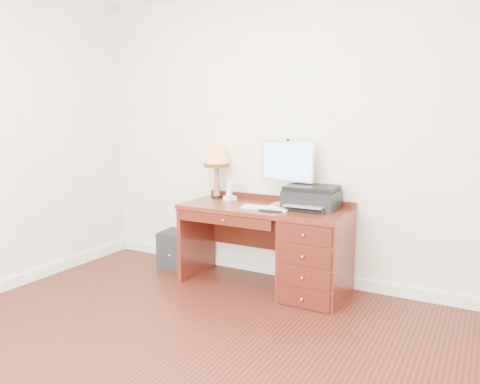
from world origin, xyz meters
The scene contains 12 objects.
ground centered at (0.00, 0.00, 0.00)m, with size 4.00×4.00×0.00m, color #37140C.
room_shell centered at (0.00, 0.63, 0.05)m, with size 4.00×4.00×4.00m.
desk centered at (0.32, 1.40, 0.41)m, with size 1.50×0.67×0.75m.
monitor centered at (0.14, 1.57, 1.11)m, with size 0.50×0.17×0.58m.
keyboard centered at (0.06, 1.30, 0.76)m, with size 0.42×0.12×0.02m, color white.
mouse_pad centered at (0.13, 1.27, 0.76)m, with size 0.22×0.22×0.04m.
printer centered at (0.40, 1.51, 0.85)m, with size 0.45×0.36×0.20m.
leg_lamp centered at (-0.61, 1.58, 1.13)m, with size 0.25×0.25×0.51m.
phone centered at (-0.42, 1.51, 0.81)m, with size 0.12×0.12×0.20m.
pen_cup centered at (0.42, 1.52, 0.80)m, with size 0.08×0.08×0.10m, color black.
chair centered at (0.41, 1.41, 0.47)m, with size 0.37×0.38×0.78m.
equipment_box centered at (-1.05, 1.50, 0.18)m, with size 0.32×0.32×0.37m, color black.
Camera 1 is at (1.78, -2.31, 1.55)m, focal length 35.00 mm.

